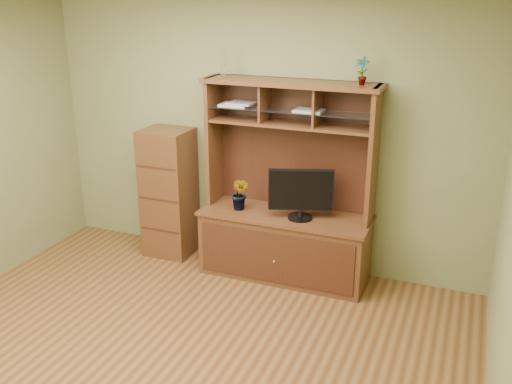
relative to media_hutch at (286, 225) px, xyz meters
The scene contains 8 objects.
room 1.95m from the media_hutch, 101.80° to the right, with size 4.54×4.04×2.74m.
media_hutch is the anchor object (origin of this frame).
monitor 0.42m from the media_hutch, 26.50° to the right, with size 0.59×0.23×0.48m.
orchid_plant 0.53m from the media_hutch, 169.26° to the right, with size 0.18×0.14×0.33m, color #25521C.
top_plant 1.63m from the media_hutch, ahead, with size 0.13×0.09×0.24m, color #2F6222.
reed_diffuser 1.63m from the media_hutch, behind, with size 0.06×0.06×0.28m.
magazines 1.17m from the media_hutch, 165.57° to the left, with size 1.00×0.21×0.04m.
side_cabinet 1.31m from the media_hutch, behind, with size 0.48×0.44×1.34m.
Camera 1 is at (1.97, -3.10, 2.68)m, focal length 40.00 mm.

